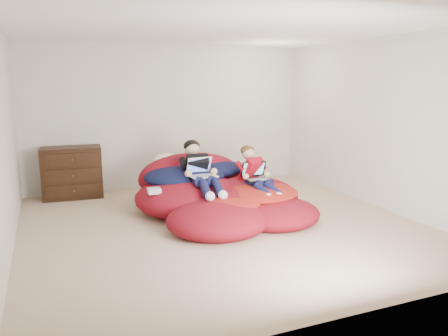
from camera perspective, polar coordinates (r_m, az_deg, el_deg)
room_shell at (r=5.73m, az=-0.21°, el=-5.42°), size 5.10×5.10×2.77m
dresser at (r=7.49m, az=-19.22°, el=-0.55°), size 0.96×0.56×0.84m
beanbag_pile at (r=6.28m, az=-0.69°, el=-3.67°), size 2.38×2.47×0.86m
cream_pillow at (r=6.91m, az=-7.57°, el=0.75°), size 0.45×0.29×0.29m
older_boy at (r=6.19m, az=-3.26°, el=0.04°), size 0.36×1.18×0.67m
younger_boy at (r=6.26m, az=4.05°, el=-0.42°), size 0.36×0.97×0.64m
laptop_white at (r=6.11m, az=-2.97°, el=-0.42°), size 0.38×0.38×0.25m
laptop_black at (r=6.23m, az=4.23°, el=-0.90°), size 0.38×0.38×0.25m
power_adapter at (r=5.95m, az=-9.12°, el=-2.95°), size 0.18×0.18×0.06m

